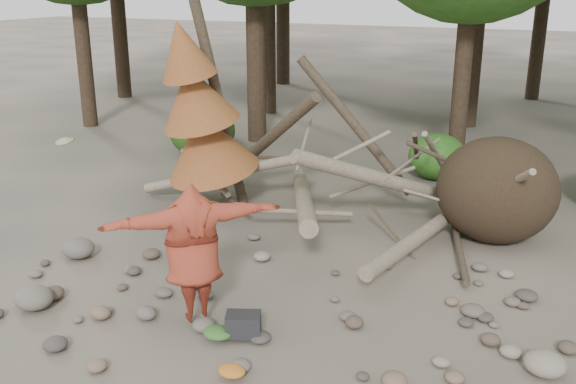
% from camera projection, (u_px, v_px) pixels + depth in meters
% --- Properties ---
extents(ground, '(120.00, 120.00, 0.00)m').
position_uv_depth(ground, '(266.00, 315.00, 9.36)').
color(ground, '#514C44').
rests_on(ground, ground).
extents(deadfall_pile, '(8.55, 5.24, 3.30)m').
position_uv_depth(deadfall_pile, '(464.00, 189.00, 11.93)').
color(deadfall_pile, '#332619').
rests_on(deadfall_pile, ground).
extents(dead_conifer, '(2.06, 2.16, 4.35)m').
position_uv_depth(dead_conifer, '(200.00, 113.00, 12.83)').
color(dead_conifer, '#4C3F30').
rests_on(dead_conifer, ground).
extents(bush_left, '(1.80, 1.80, 1.44)m').
position_uv_depth(bush_left, '(202.00, 131.00, 17.51)').
color(bush_left, '#255416').
rests_on(bush_left, ground).
extents(bush_mid, '(1.40, 1.40, 1.12)m').
position_uv_depth(bush_mid, '(437.00, 157.00, 15.61)').
color(bush_mid, '#316A1E').
rests_on(bush_mid, ground).
extents(frisbee_thrower, '(3.38, 2.21, 2.43)m').
position_uv_depth(frisbee_thrower, '(193.00, 252.00, 8.83)').
color(frisbee_thrower, maroon).
rests_on(frisbee_thrower, ground).
extents(backpack, '(0.56, 0.47, 0.31)m').
position_uv_depth(backpack, '(243.00, 328.00, 8.70)').
color(backpack, black).
rests_on(backpack, ground).
extents(cloth_green, '(0.41, 0.35, 0.16)m').
position_uv_depth(cloth_green, '(218.00, 336.00, 8.67)').
color(cloth_green, '#366729').
rests_on(cloth_green, ground).
extents(cloth_orange, '(0.35, 0.29, 0.13)m').
position_uv_depth(cloth_orange, '(232.00, 375.00, 7.85)').
color(cloth_orange, '#C06B21').
rests_on(cloth_orange, ground).
extents(boulder_front_left, '(0.59, 0.53, 0.35)m').
position_uv_depth(boulder_front_left, '(34.00, 298.00, 9.50)').
color(boulder_front_left, '#6C655A').
rests_on(boulder_front_left, ground).
extents(boulder_mid_right, '(0.52, 0.47, 0.31)m').
position_uv_depth(boulder_mid_right, '(545.00, 364.00, 7.91)').
color(boulder_mid_right, gray).
rests_on(boulder_mid_right, ground).
extents(boulder_mid_left, '(0.60, 0.54, 0.36)m').
position_uv_depth(boulder_mid_left, '(78.00, 248.00, 11.25)').
color(boulder_mid_left, '#655F55').
rests_on(boulder_mid_left, ground).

